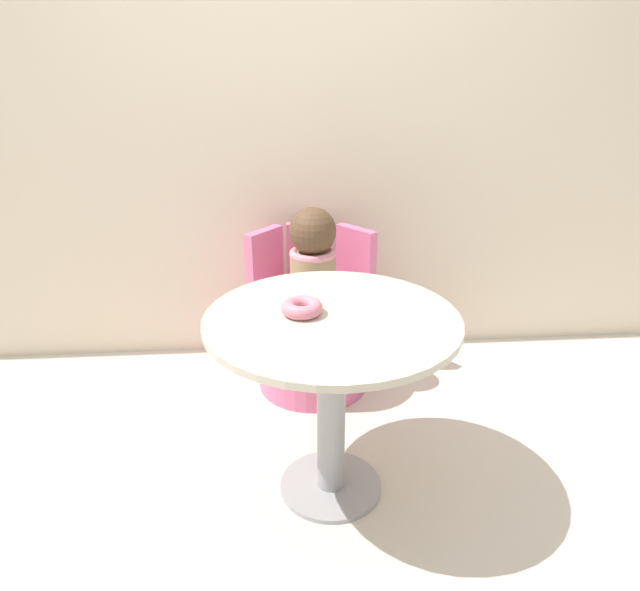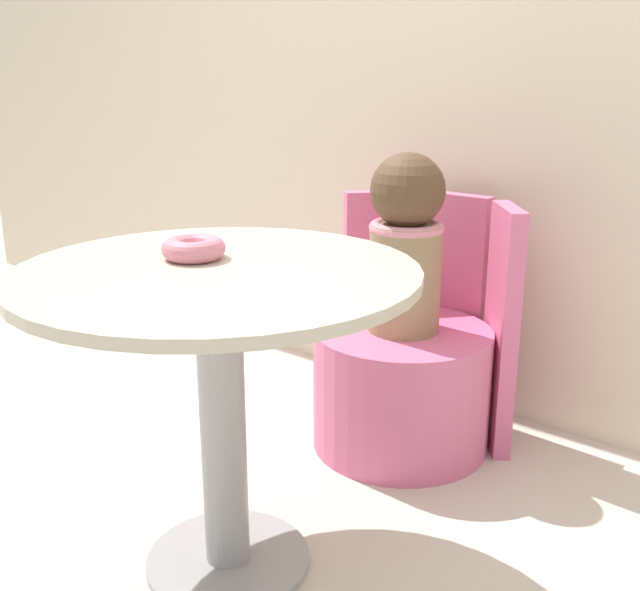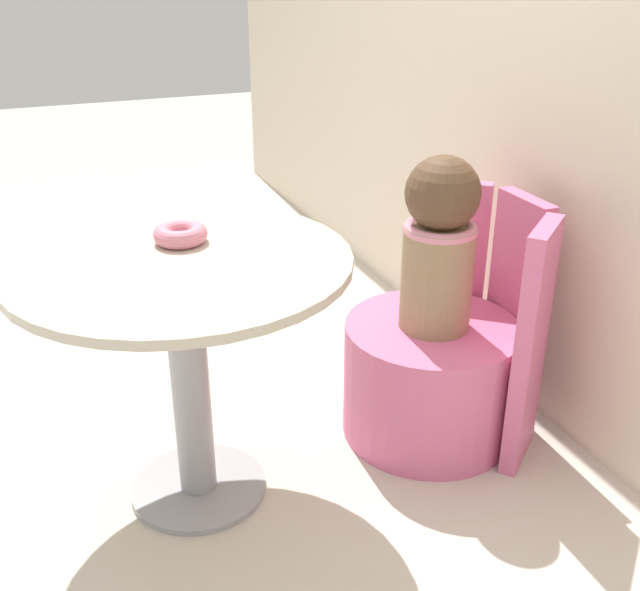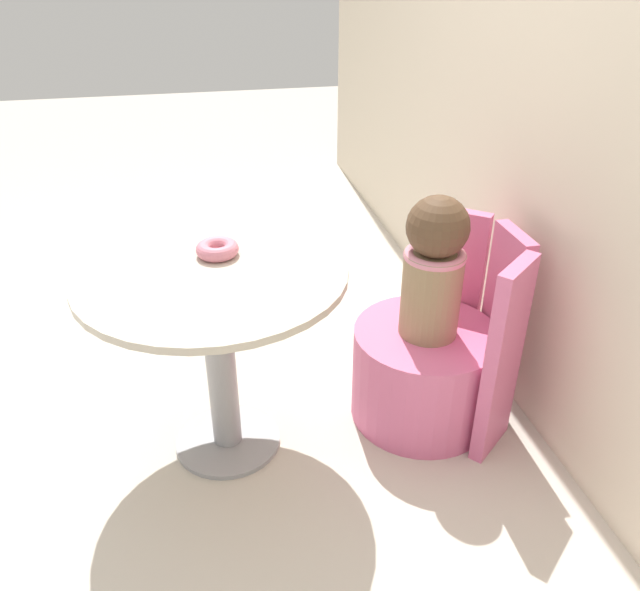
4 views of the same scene
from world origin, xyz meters
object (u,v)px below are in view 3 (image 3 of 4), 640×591
at_px(tub_chair, 429,379).
at_px(donut, 181,235).
at_px(round_table, 185,317).
at_px(child_figure, 439,243).

bearing_deg(tub_chair, donut, -96.22).
relative_size(tub_chair, donut, 3.83).
height_order(round_table, donut, donut).
bearing_deg(child_figure, round_table, -88.75).
height_order(tub_chair, donut, donut).
relative_size(round_table, donut, 6.16).
distance_m(tub_chair, child_figure, 0.45).
xyz_separation_m(tub_chair, child_figure, (0.00, 0.00, 0.45)).
xyz_separation_m(round_table, donut, (-0.10, 0.03, 0.19)).
bearing_deg(round_table, donut, 164.55).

